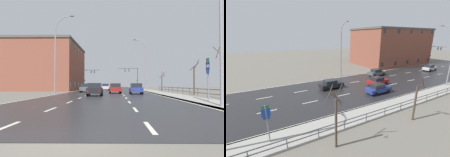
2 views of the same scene
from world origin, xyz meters
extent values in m
cube|color=#666056|center=(0.00, 48.00, -0.06)|extent=(160.00, 160.00, 0.12)
cube|color=#232326|center=(0.00, 60.00, 0.01)|extent=(14.00, 120.00, 0.02)
cube|color=beige|center=(-2.33, 2.00, 0.02)|extent=(0.16, 2.20, 0.01)
cube|color=beige|center=(-2.33, 7.40, 0.02)|extent=(0.16, 2.20, 0.01)
cube|color=beige|center=(-2.33, 12.80, 0.02)|extent=(0.16, 2.20, 0.01)
cube|color=beige|center=(-2.33, 18.20, 0.02)|extent=(0.16, 2.20, 0.01)
cube|color=beige|center=(-2.33, 23.60, 0.02)|extent=(0.16, 2.20, 0.01)
cube|color=beige|center=(-2.33, 29.00, 0.02)|extent=(0.16, 2.20, 0.01)
cube|color=beige|center=(-2.33, 34.40, 0.02)|extent=(0.16, 2.20, 0.01)
cube|color=beige|center=(-2.33, 39.80, 0.02)|extent=(0.16, 2.20, 0.01)
cube|color=beige|center=(-2.33, 45.20, 0.02)|extent=(0.16, 2.20, 0.01)
cube|color=beige|center=(-2.33, 50.60, 0.02)|extent=(0.16, 2.20, 0.01)
cube|color=beige|center=(-2.33, 56.00, 0.02)|extent=(0.16, 2.20, 0.01)
cube|color=beige|center=(-2.33, 61.40, 0.02)|extent=(0.16, 2.20, 0.01)
cube|color=beige|center=(-2.33, 66.80, 0.02)|extent=(0.16, 2.20, 0.01)
cube|color=beige|center=(-2.33, 72.20, 0.02)|extent=(0.16, 2.20, 0.01)
cube|color=beige|center=(-2.33, 77.60, 0.02)|extent=(0.16, 2.20, 0.01)
cube|color=beige|center=(-2.33, 83.00, 0.02)|extent=(0.16, 2.20, 0.01)
cube|color=beige|center=(-2.33, 88.40, 0.02)|extent=(0.16, 2.20, 0.01)
cube|color=beige|center=(-2.33, 93.80, 0.02)|extent=(0.16, 2.20, 0.01)
cube|color=beige|center=(-2.33, 99.20, 0.02)|extent=(0.16, 2.20, 0.01)
cube|color=beige|center=(-2.33, 104.60, 0.02)|extent=(0.16, 2.20, 0.01)
cube|color=beige|center=(-2.33, 110.00, 0.02)|extent=(0.16, 2.20, 0.01)
cube|color=beige|center=(-2.33, 115.40, 0.02)|extent=(0.16, 2.20, 0.01)
cube|color=beige|center=(2.33, 2.00, 0.02)|extent=(0.16, 2.20, 0.01)
cube|color=beige|center=(2.33, 7.40, 0.02)|extent=(0.16, 2.20, 0.01)
cube|color=beige|center=(2.33, 12.80, 0.02)|extent=(0.16, 2.20, 0.01)
cube|color=beige|center=(2.33, 18.20, 0.02)|extent=(0.16, 2.20, 0.01)
cube|color=beige|center=(2.33, 23.60, 0.02)|extent=(0.16, 2.20, 0.01)
cube|color=beige|center=(2.33, 29.00, 0.02)|extent=(0.16, 2.20, 0.01)
cube|color=beige|center=(2.33, 34.40, 0.02)|extent=(0.16, 2.20, 0.01)
cube|color=beige|center=(2.33, 39.80, 0.02)|extent=(0.16, 2.20, 0.01)
cube|color=beige|center=(2.33, 45.20, 0.02)|extent=(0.16, 2.20, 0.01)
cube|color=beige|center=(2.33, 50.60, 0.02)|extent=(0.16, 2.20, 0.01)
cube|color=beige|center=(2.33, 56.00, 0.02)|extent=(0.16, 2.20, 0.01)
cube|color=beige|center=(2.33, 61.40, 0.02)|extent=(0.16, 2.20, 0.01)
cube|color=beige|center=(2.33, 66.80, 0.02)|extent=(0.16, 2.20, 0.01)
cube|color=beige|center=(2.33, 72.20, 0.02)|extent=(0.16, 2.20, 0.01)
cube|color=beige|center=(2.33, 77.60, 0.02)|extent=(0.16, 2.20, 0.01)
cube|color=beige|center=(2.33, 83.00, 0.02)|extent=(0.16, 2.20, 0.01)
cube|color=beige|center=(2.33, 88.40, 0.02)|extent=(0.16, 2.20, 0.01)
cube|color=beige|center=(2.33, 93.80, 0.02)|extent=(0.16, 2.20, 0.01)
cube|color=beige|center=(2.33, 99.20, 0.02)|extent=(0.16, 2.20, 0.01)
cube|color=beige|center=(2.33, 104.60, 0.02)|extent=(0.16, 2.20, 0.01)
cube|color=beige|center=(2.33, 110.00, 0.02)|extent=(0.16, 2.20, 0.01)
cube|color=beige|center=(2.33, 115.40, 0.02)|extent=(0.16, 2.20, 0.01)
cube|color=beige|center=(6.85, 60.00, 0.02)|extent=(0.16, 120.00, 0.01)
cube|color=beige|center=(-6.85, 60.00, 0.02)|extent=(0.16, 120.00, 0.01)
cube|color=gray|center=(8.50, 60.00, 0.06)|extent=(3.00, 120.00, 0.12)
cube|color=slate|center=(7.08, 60.00, 0.06)|extent=(0.16, 120.00, 0.12)
cube|color=#515459|center=(9.85, 23.09, 0.95)|extent=(0.06, 34.70, 0.08)
cube|color=#515459|center=(9.85, 23.09, 0.55)|extent=(0.06, 34.70, 0.08)
cylinder|color=#515459|center=(9.85, 13.74, 0.50)|extent=(0.07, 0.07, 1.00)
cylinder|color=#515459|center=(9.85, 16.41, 0.50)|extent=(0.07, 0.07, 1.00)
cylinder|color=#515459|center=(9.85, 19.08, 0.50)|extent=(0.07, 0.07, 1.00)
cylinder|color=#515459|center=(9.85, 21.75, 0.50)|extent=(0.07, 0.07, 1.00)
cylinder|color=#515459|center=(9.85, 24.42, 0.50)|extent=(0.07, 0.07, 1.00)
cylinder|color=#515459|center=(9.85, 27.09, 0.50)|extent=(0.07, 0.07, 1.00)
cylinder|color=#515459|center=(9.85, 29.76, 0.50)|extent=(0.07, 0.07, 1.00)
cylinder|color=#515459|center=(9.85, 32.43, 0.50)|extent=(0.07, 0.07, 1.00)
cylinder|color=#515459|center=(9.85, 35.10, 0.50)|extent=(0.07, 0.07, 1.00)
cylinder|color=#515459|center=(9.85, 37.77, 0.50)|extent=(0.07, 0.07, 1.00)
cylinder|color=#515459|center=(9.85, 40.44, 0.50)|extent=(0.07, 0.07, 1.00)
cylinder|color=slate|center=(7.60, 8.52, 4.98)|extent=(0.20, 0.20, 9.95)
cylinder|color=slate|center=(7.60, 42.35, 4.40)|extent=(0.20, 0.20, 8.79)
cylinder|color=slate|center=(7.37, 42.35, 9.28)|extent=(0.56, 0.11, 1.02)
cylinder|color=slate|center=(6.70, 42.35, 10.08)|extent=(0.95, 0.11, 0.71)
cylinder|color=slate|center=(5.73, 42.35, 10.48)|extent=(1.08, 0.11, 0.30)
cube|color=#333335|center=(5.20, 42.35, 10.53)|extent=(0.56, 0.24, 0.12)
cylinder|color=slate|center=(-7.60, 28.82, 4.85)|extent=(0.20, 0.20, 9.70)
cylinder|color=slate|center=(-7.37, 28.82, 10.20)|extent=(0.57, 0.11, 1.05)
cylinder|color=slate|center=(-6.68, 28.82, 11.02)|extent=(0.97, 0.11, 0.72)
cylinder|color=slate|center=(-5.69, 28.82, 11.43)|extent=(1.10, 0.11, 0.30)
cube|color=#333335|center=(-5.15, 28.82, 11.48)|extent=(0.56, 0.24, 0.12)
cylinder|color=slate|center=(8.40, 12.61, 1.73)|extent=(0.09, 0.09, 3.47)
cube|color=#146633|center=(8.38, 12.61, 3.32)|extent=(0.03, 0.56, 0.24)
cube|color=#143899|center=(8.38, 12.61, 2.82)|extent=(0.03, 0.68, 0.68)
cube|color=white|center=(8.36, 12.61, 2.82)|extent=(0.01, 0.44, 0.22)
cube|color=#143899|center=(8.38, 12.61, 2.35)|extent=(0.03, 0.52, 0.22)
cylinder|color=#38383A|center=(7.90, 64.25, 3.20)|extent=(0.18, 0.18, 6.41)
cylinder|color=#38383A|center=(5.06, 64.25, 6.16)|extent=(5.68, 0.12, 0.12)
cube|color=black|center=(5.34, 64.25, 5.61)|extent=(0.20, 0.28, 0.80)
sphere|color=red|center=(5.34, 64.10, 5.87)|extent=(0.14, 0.14, 0.14)
sphere|color=#2D2D2D|center=(5.34, 64.10, 5.61)|extent=(0.14, 0.14, 0.14)
sphere|color=#2D2D2D|center=(5.34, 64.10, 5.35)|extent=(0.14, 0.14, 0.14)
cube|color=black|center=(4.21, 64.25, 5.61)|extent=(0.20, 0.28, 0.80)
sphere|color=red|center=(4.21, 64.10, 5.87)|extent=(0.14, 0.14, 0.14)
sphere|color=#2D2D2D|center=(4.21, 64.10, 5.61)|extent=(0.14, 0.14, 0.14)
sphere|color=#2D2D2D|center=(4.21, 64.10, 5.35)|extent=(0.14, 0.14, 0.14)
cube|color=black|center=(7.68, 64.20, 2.60)|extent=(0.18, 0.12, 0.32)
cylinder|color=#38383A|center=(-7.90, 63.47, 2.94)|extent=(0.18, 0.18, 5.89)
cylinder|color=#38383A|center=(-5.58, 63.47, 5.64)|extent=(4.65, 0.12, 0.12)
cube|color=black|center=(-5.81, 63.47, 5.09)|extent=(0.20, 0.28, 0.80)
sphere|color=red|center=(-5.81, 63.32, 5.35)|extent=(0.14, 0.14, 0.14)
sphere|color=#2D2D2D|center=(-5.81, 63.32, 5.09)|extent=(0.14, 0.14, 0.14)
sphere|color=#2D2D2D|center=(-5.81, 63.32, 4.83)|extent=(0.14, 0.14, 0.14)
cube|color=black|center=(-4.88, 63.47, 5.09)|extent=(0.20, 0.28, 0.80)
sphere|color=red|center=(-4.88, 63.32, 5.35)|extent=(0.14, 0.14, 0.14)
sphere|color=#2D2D2D|center=(-4.88, 63.32, 5.09)|extent=(0.14, 0.14, 0.14)
sphere|color=#2D2D2D|center=(-4.88, 63.32, 4.83)|extent=(0.14, 0.14, 0.14)
cube|color=black|center=(-7.68, 63.42, 2.60)|extent=(0.18, 0.12, 0.32)
cube|color=black|center=(-1.25, 23.23, 0.65)|extent=(1.80, 4.12, 0.64)
cube|color=black|center=(-1.25, 22.98, 1.27)|extent=(1.58, 2.02, 0.60)
cube|color=slate|center=(-1.26, 23.93, 1.25)|extent=(1.40, 0.09, 0.51)
cylinder|color=black|center=(-0.45, 24.51, 0.33)|extent=(0.23, 0.66, 0.66)
cylinder|color=black|center=(-2.07, 24.50, 0.33)|extent=(0.23, 0.66, 0.66)
cylinder|color=black|center=(-0.43, 21.97, 0.33)|extent=(0.23, 0.66, 0.66)
cylinder|color=black|center=(-2.05, 21.95, 0.33)|extent=(0.23, 0.66, 0.66)
cube|color=red|center=(-1.89, 21.20, 0.65)|extent=(0.16, 0.04, 0.14)
cube|color=red|center=(-0.57, 21.21, 0.65)|extent=(0.16, 0.04, 0.14)
cube|color=#B7B7BC|center=(-1.16, 52.23, 0.65)|extent=(1.95, 4.18, 0.64)
cube|color=black|center=(-1.15, 51.98, 1.27)|extent=(1.65, 2.07, 0.60)
cube|color=slate|center=(-1.20, 52.93, 1.25)|extent=(1.41, 0.14, 0.51)
cylinder|color=black|center=(-0.41, 53.54, 0.33)|extent=(0.25, 0.67, 0.66)
cylinder|color=black|center=(-2.03, 53.46, 0.33)|extent=(0.25, 0.67, 0.66)
cylinder|color=black|center=(-0.30, 51.00, 0.33)|extent=(0.25, 0.67, 0.66)
cylinder|color=black|center=(-1.91, 50.92, 0.33)|extent=(0.25, 0.67, 0.66)
cube|color=red|center=(-1.73, 50.17, 0.65)|extent=(0.16, 0.05, 0.14)
cube|color=red|center=(-0.41, 50.23, 0.65)|extent=(0.16, 0.05, 0.14)
cube|color=navy|center=(4.28, 28.81, 0.65)|extent=(1.79, 4.11, 0.64)
cube|color=black|center=(4.27, 28.56, 1.27)|extent=(1.58, 2.01, 0.60)
cube|color=slate|center=(4.28, 29.51, 1.25)|extent=(1.40, 0.09, 0.51)
cylinder|color=black|center=(5.10, 30.07, 0.33)|extent=(0.23, 0.66, 0.66)
cylinder|color=black|center=(3.48, 30.08, 0.33)|extent=(0.23, 0.66, 0.66)
cylinder|color=black|center=(5.08, 27.53, 0.33)|extent=(0.23, 0.66, 0.66)
cylinder|color=black|center=(3.46, 27.54, 0.33)|extent=(0.23, 0.66, 0.66)
cube|color=red|center=(3.60, 26.78, 0.65)|extent=(0.16, 0.04, 0.14)
cube|color=red|center=(4.92, 26.77, 0.65)|extent=(0.16, 0.04, 0.14)
cube|color=maroon|center=(1.23, 31.59, 0.65)|extent=(1.98, 4.19, 0.64)
cube|color=black|center=(1.24, 31.34, 1.27)|extent=(1.67, 2.08, 0.60)
cube|color=slate|center=(1.19, 32.29, 1.25)|extent=(1.41, 0.16, 0.51)
cylinder|color=black|center=(1.97, 32.90, 0.33)|extent=(0.26, 0.67, 0.66)
cylinder|color=black|center=(0.35, 32.81, 0.33)|extent=(0.26, 0.67, 0.66)
cylinder|color=black|center=(2.11, 30.36, 0.33)|extent=(0.26, 0.67, 0.66)
cylinder|color=black|center=(0.49, 30.27, 0.33)|extent=(0.26, 0.67, 0.66)
cube|color=red|center=(0.68, 29.52, 0.65)|extent=(0.16, 0.05, 0.14)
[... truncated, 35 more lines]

